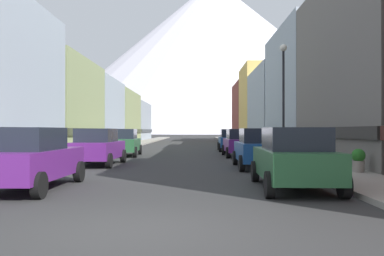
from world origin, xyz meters
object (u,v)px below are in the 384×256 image
(car_left_1, at_px, (98,147))
(car_right_3, at_px, (231,140))
(car_right_1, at_px, (259,148))
(potted_plant_0, at_px, (0,159))
(car_left_2, at_px, (124,142))
(car_left_0, at_px, (29,158))
(car_right_0, at_px, (294,158))
(car_right_2, at_px, (240,143))
(potted_plant_2, at_px, (302,151))
(streetlamp_right, at_px, (283,85))
(potted_plant_1, at_px, (358,160))

(car_left_1, relative_size, car_right_3, 1.00)
(car_right_1, distance_m, potted_plant_0, 10.95)
(car_left_1, distance_m, car_left_2, 7.01)
(car_left_0, xyz_separation_m, car_right_0, (7.60, 0.14, 0.00))
(car_left_0, distance_m, car_right_2, 16.43)
(potted_plant_0, bearing_deg, car_right_1, 9.32)
(potted_plant_2, xyz_separation_m, streetlamp_right, (-1.65, -2.79, 3.48))
(car_left_0, relative_size, car_left_1, 1.00)
(car_right_0, relative_size, streetlamp_right, 0.76)
(potted_plant_0, relative_size, potted_plant_2, 1.15)
(car_right_3, bearing_deg, car_left_2, -139.55)
(potted_plant_1, bearing_deg, car_right_2, 106.15)
(car_left_2, xyz_separation_m, car_right_2, (7.60, -0.49, 0.00))
(car_left_2, bearing_deg, car_right_0, -63.02)
(car_left_0, xyz_separation_m, car_right_2, (7.60, 14.56, 0.00))
(car_right_1, xyz_separation_m, car_right_3, (-0.00, 14.88, 0.00))
(potted_plant_2, bearing_deg, potted_plant_1, -90.00)
(potted_plant_2, bearing_deg, car_right_2, 136.63)
(car_left_1, relative_size, streetlamp_right, 0.75)
(car_right_1, distance_m, car_right_3, 14.88)
(potted_plant_0, bearing_deg, potted_plant_1, -5.57)
(car_left_2, relative_size, potted_plant_0, 5.40)
(car_left_0, xyz_separation_m, potted_plant_1, (10.80, 3.51, -0.29))
(car_right_2, distance_m, streetlamp_right, 6.76)
(car_left_1, bearing_deg, car_right_3, 60.60)
(car_right_3, bearing_deg, car_right_2, -89.98)
(car_right_2, bearing_deg, car_left_2, 176.31)
(car_right_1, xyz_separation_m, potted_plant_2, (3.20, 4.89, -0.39))
(streetlamp_right, bearing_deg, car_left_1, -175.57)
(car_right_2, distance_m, potted_plant_0, 14.51)
(car_right_1, relative_size, potted_plant_1, 5.10)
(car_right_0, height_order, potted_plant_0, car_right_0)
(car_left_1, xyz_separation_m, car_right_3, (7.60, 13.48, 0.00))
(potted_plant_2, height_order, streetlamp_right, streetlamp_right)
(potted_plant_0, distance_m, potted_plant_1, 14.07)
(car_left_0, xyz_separation_m, car_right_1, (7.60, 6.65, 0.00))
(potted_plant_2, bearing_deg, car_left_1, -162.06)
(car_left_2, xyz_separation_m, potted_plant_2, (10.80, -3.51, -0.39))
(car_right_0, xyz_separation_m, car_right_1, (0.00, 6.51, 0.00))
(car_left_2, bearing_deg, streetlamp_right, -34.56)
(car_left_2, height_order, streetlamp_right, streetlamp_right)
(car_left_2, xyz_separation_m, potted_plant_1, (10.80, -11.54, -0.29))
(car_right_1, relative_size, potted_plant_2, 6.12)
(car_left_1, bearing_deg, car_right_0, -46.14)
(streetlamp_right, bearing_deg, car_left_2, 145.44)
(potted_plant_0, bearing_deg, car_left_0, -56.74)
(car_right_1, bearing_deg, car_right_3, 90.00)
(car_right_0, distance_m, car_right_1, 6.51)
(potted_plant_0, xyz_separation_m, potted_plant_2, (14.00, 6.66, -0.03))
(car_left_2, relative_size, car_right_3, 1.01)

